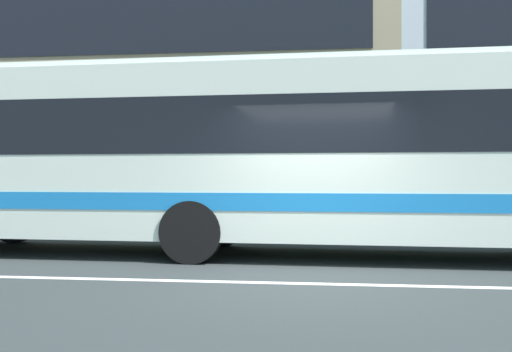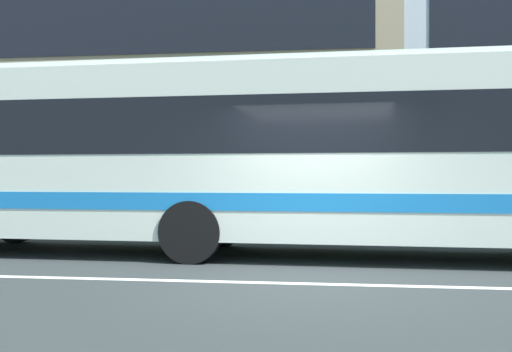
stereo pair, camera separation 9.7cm
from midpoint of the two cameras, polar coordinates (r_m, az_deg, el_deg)
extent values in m
plane|color=#2D3333|center=(7.76, 5.23, -10.34)|extent=(160.00, 160.00, 0.00)
cube|color=silver|center=(7.76, 5.23, -10.31)|extent=(60.00, 0.16, 0.01)
cube|color=#274E25|center=(14.34, 8.21, -3.59)|extent=(12.42, 1.10, 0.98)
cube|color=tan|center=(25.92, -12.64, 9.47)|extent=(22.07, 10.31, 11.27)
cube|color=black|center=(21.41, -17.56, 13.94)|extent=(20.30, 0.04, 2.25)
cube|color=silver|center=(10.37, -0.20, 2.11)|extent=(12.45, 2.90, 2.84)
cube|color=black|center=(10.39, -0.20, 4.46)|extent=(11.71, 2.90, 0.91)
cube|color=#1B79C5|center=(10.37, -0.20, -2.21)|extent=(12.21, 2.92, 0.28)
cube|color=silver|center=(10.53, -0.20, 10.19)|extent=(11.95, 2.49, 0.12)
cylinder|color=black|center=(11.67, -3.03, -4.37)|extent=(1.01, 0.31, 1.00)
cylinder|color=black|center=(9.47, -6.04, -5.40)|extent=(1.01, 0.31, 1.00)
cylinder|color=black|center=(13.33, -21.91, -3.82)|extent=(1.01, 0.31, 1.00)
camera|label=1|loc=(0.05, -89.74, 0.00)|focal=41.42mm
camera|label=2|loc=(0.05, 90.26, 0.00)|focal=41.42mm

